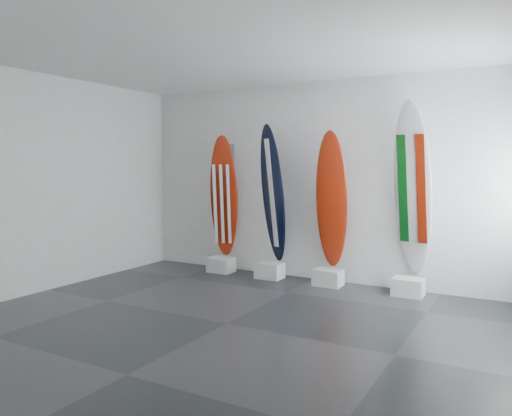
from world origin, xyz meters
The scene contains 14 objects.
floor centered at (0.00, 0.00, 0.00)m, with size 6.00×6.00×0.00m, color black.
ceiling centered at (0.00, 0.00, 3.00)m, with size 6.00×6.00×0.00m, color white.
wall_back centered at (0.00, 2.50, 1.50)m, with size 6.00×6.00×0.00m, color silver.
wall_front centered at (0.00, -2.50, 1.50)m, with size 6.00×6.00×0.00m, color silver.
wall_left centered at (-3.00, 0.00, 1.50)m, with size 5.00×5.00×0.00m, color silver.
display_block_usa centered at (-1.52, 2.18, 0.12)m, with size 0.40×0.30×0.24m, color silver.
surfboard_usa centered at (-1.52, 2.28, 1.23)m, with size 0.45×0.08×2.01m, color maroon.
display_block_navy centered at (-0.62, 2.18, 0.12)m, with size 0.40×0.30×0.24m, color silver.
surfboard_navy centered at (-0.62, 2.28, 1.31)m, with size 0.49×0.08×2.15m, color black.
display_block_swiss centered at (0.34, 2.18, 0.12)m, with size 0.40×0.30×0.24m, color silver.
surfboard_swiss centered at (0.34, 2.28, 1.24)m, with size 0.46×0.08×2.03m, color maroon.
display_block_italy centered at (1.48, 2.18, 0.12)m, with size 0.40×0.30×0.24m, color silver.
surfboard_italy centered at (1.48, 2.28, 1.42)m, with size 0.54×0.08×2.39m, color white.
wall_outlet centered at (-2.45, 2.48, 0.35)m, with size 0.09×0.02×0.13m, color silver.
Camera 1 is at (2.91, -4.50, 1.76)m, focal length 34.74 mm.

